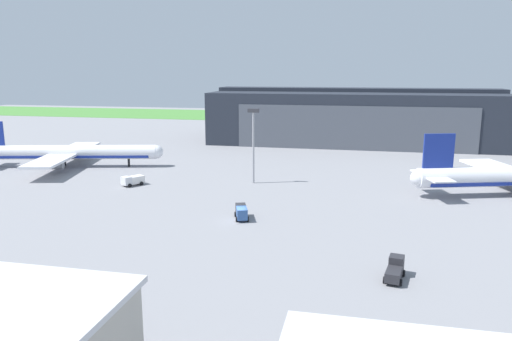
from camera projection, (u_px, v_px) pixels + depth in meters
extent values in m
plane|color=gray|center=(238.00, 221.00, 78.50)|extent=(440.00, 440.00, 0.00)
cube|color=#4B893B|center=(324.00, 117.00, 249.31)|extent=(440.00, 56.00, 0.08)
cube|color=#232833|center=(355.00, 116.00, 165.33)|extent=(92.89, 41.89, 16.59)
cube|color=#4C515B|center=(354.00, 128.00, 145.48)|extent=(70.59, 0.30, 13.27)
cube|color=#232833|center=(356.00, 90.00, 163.51)|extent=(92.89, 10.05, 1.20)
cylinder|color=white|center=(68.00, 152.00, 121.32)|extent=(43.37, 13.41, 3.50)
sphere|color=white|center=(156.00, 152.00, 121.71)|extent=(3.36, 3.36, 3.36)
cube|color=navy|center=(69.00, 156.00, 121.52)|extent=(39.97, 12.65, 0.61)
cube|color=white|center=(50.00, 161.00, 112.06)|extent=(10.74, 18.30, 0.56)
cube|color=white|center=(78.00, 148.00, 130.73)|extent=(10.74, 18.30, 0.56)
cylinder|color=gray|center=(56.00, 165.00, 113.68)|extent=(3.67, 2.63, 1.92)
cylinder|color=gray|center=(80.00, 153.00, 129.66)|extent=(3.67, 2.63, 1.92)
cylinder|color=black|center=(129.00, 163.00, 122.14)|extent=(0.56, 0.56, 1.97)
cylinder|color=black|center=(59.00, 164.00, 120.05)|extent=(0.56, 0.56, 1.97)
cylinder|color=black|center=(65.00, 162.00, 123.65)|extent=(0.56, 0.56, 1.97)
sphere|color=white|center=(418.00, 178.00, 92.15)|extent=(2.99, 2.99, 2.99)
cube|color=navy|center=(439.00, 151.00, 91.42)|extent=(5.78, 2.16, 6.52)
cube|color=white|center=(439.00, 179.00, 89.51)|extent=(5.53, 6.36, 0.28)
cube|color=white|center=(426.00, 173.00, 95.13)|extent=(5.53, 6.36, 0.28)
cube|color=white|center=(497.00, 168.00, 104.20)|extent=(12.48, 19.72, 0.56)
cylinder|color=gray|center=(504.00, 175.00, 103.11)|extent=(4.11, 3.11, 2.11)
cube|color=silver|center=(126.00, 181.00, 101.21)|extent=(2.61, 2.45, 1.69)
cube|color=white|center=(136.00, 179.00, 102.78)|extent=(3.45, 3.70, 1.53)
cylinder|color=black|center=(124.00, 184.00, 102.29)|extent=(0.65, 0.80, 0.78)
cylinder|color=black|center=(130.00, 186.00, 100.68)|extent=(0.65, 0.80, 0.78)
cylinder|color=black|center=(136.00, 182.00, 104.15)|extent=(0.65, 0.80, 0.78)
cylinder|color=black|center=(142.00, 183.00, 102.54)|extent=(0.65, 0.80, 0.78)
cube|color=#2D2D33|center=(241.00, 209.00, 80.66)|extent=(2.11, 2.17, 1.72)
cube|color=#335693|center=(242.00, 213.00, 78.40)|extent=(2.48, 3.27, 1.69)
cylinder|color=black|center=(246.00, 214.00, 80.88)|extent=(0.51, 0.87, 0.83)
cylinder|color=black|center=(235.00, 214.00, 80.67)|extent=(0.51, 0.87, 0.83)
cylinder|color=black|center=(248.00, 219.00, 78.17)|extent=(0.51, 0.87, 0.83)
cylinder|color=black|center=(237.00, 219.00, 77.97)|extent=(0.51, 0.87, 0.83)
cube|color=#28282D|center=(396.00, 264.00, 57.67)|extent=(1.94, 1.97, 1.97)
cube|color=#28282D|center=(394.00, 275.00, 55.66)|extent=(2.18, 3.23, 1.11)
cylinder|color=black|center=(404.00, 273.00, 57.45)|extent=(0.40, 0.80, 0.77)
cylinder|color=black|center=(388.00, 271.00, 58.15)|extent=(0.40, 0.80, 0.77)
cylinder|color=black|center=(401.00, 283.00, 54.93)|extent=(0.40, 0.80, 0.77)
cylinder|color=black|center=(384.00, 280.00, 55.63)|extent=(0.40, 0.80, 0.77)
cylinder|color=#99999E|center=(253.00, 148.00, 103.12)|extent=(0.44, 0.44, 15.10)
cube|color=#333338|center=(253.00, 111.00, 101.50)|extent=(2.40, 0.50, 0.80)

